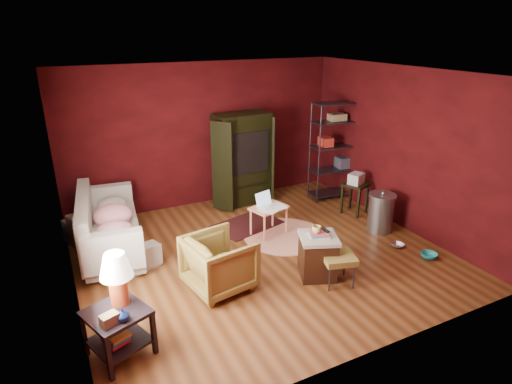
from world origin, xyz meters
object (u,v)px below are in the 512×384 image
at_px(sofa, 108,232).
at_px(hamper, 318,255).
at_px(laptop_desk, 268,210).
at_px(tv_armoire, 243,158).
at_px(side_table, 117,296).
at_px(armchair, 219,260).
at_px(wire_shelving, 336,147).

bearing_deg(sofa, hamper, -147.16).
bearing_deg(hamper, sofa, 141.57).
height_order(hamper, laptop_desk, laptop_desk).
bearing_deg(hamper, tv_armoire, 85.80).
bearing_deg(hamper, side_table, -173.99).
height_order(sofa, armchair, armchair).
bearing_deg(wire_shelving, tv_armoire, 167.77).
distance_m(side_table, hamper, 2.85).
height_order(sofa, laptop_desk, laptop_desk).
bearing_deg(side_table, hamper, 6.01).
height_order(side_table, hamper, side_table).
bearing_deg(armchair, hamper, -113.93).
bearing_deg(laptop_desk, sofa, 152.31).
distance_m(armchair, side_table, 1.60).
bearing_deg(hamper, laptop_desk, 90.29).
distance_m(side_table, wire_shelving, 5.59).
height_order(laptop_desk, wire_shelving, wire_shelving).
xyz_separation_m(sofa, side_table, (-0.23, -2.35, 0.34)).
bearing_deg(side_table, sofa, 84.41).
height_order(hamper, tv_armoire, tv_armoire).
xyz_separation_m(hamper, tv_armoire, (0.22, 3.03, 0.62)).
distance_m(armchair, wire_shelving, 4.06).
distance_m(tv_armoire, wire_shelving, 1.92).
relative_size(sofa, side_table, 1.60).
bearing_deg(wire_shelving, side_table, -144.73).
distance_m(sofa, wire_shelving, 4.70).
relative_size(tv_armoire, wire_shelving, 0.91).
xyz_separation_m(armchair, wire_shelving, (3.42, 2.08, 0.68)).
relative_size(sofa, laptop_desk, 2.52).
xyz_separation_m(side_table, wire_shelving, (4.86, 2.73, 0.40)).
height_order(side_table, wire_shelving, wire_shelving).
bearing_deg(tv_armoire, wire_shelving, -23.27).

